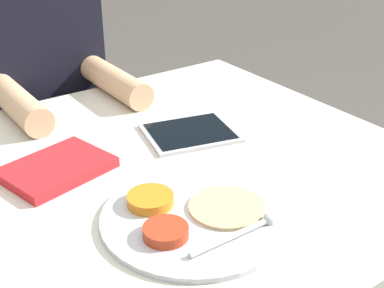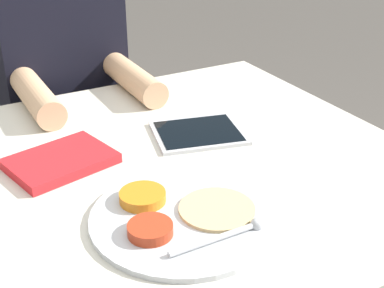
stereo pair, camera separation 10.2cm
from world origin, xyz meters
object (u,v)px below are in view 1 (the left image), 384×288
(red_notebook, at_px, (57,169))
(tablet_device, at_px, (190,133))
(thali_tray, at_px, (192,216))
(person_diner, at_px, (46,137))

(red_notebook, distance_m, tablet_device, 0.31)
(red_notebook, bearing_deg, tablet_device, -2.11)
(thali_tray, relative_size, person_diner, 0.26)
(tablet_device, xyz_separation_m, person_diner, (-0.15, 0.54, -0.19))
(thali_tray, height_order, tablet_device, thali_tray)
(red_notebook, height_order, person_diner, person_diner)
(person_diner, bearing_deg, thali_tray, -92.68)
(thali_tray, xyz_separation_m, person_diner, (0.04, 0.81, -0.19))
(tablet_device, relative_size, person_diner, 0.18)
(thali_tray, relative_size, tablet_device, 1.39)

